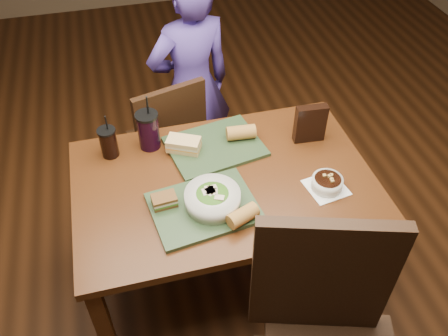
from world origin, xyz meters
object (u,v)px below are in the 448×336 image
Objects in this scene: dining_table at (224,194)px; baguette_far at (241,132)px; chair_far at (171,140)px; salad_bowl at (213,198)px; cup_berry at (148,130)px; diner at (192,87)px; tray_near at (204,207)px; cup_cola at (109,142)px; chip_bag at (310,124)px; tray_far at (215,146)px; soup_bowl at (327,183)px; sandwich_near at (164,200)px; sandwich_far at (184,144)px; baguette_near at (243,216)px.

dining_table is 0.31m from baguette_far.
chair_far reaches higher than salad_bowl.
cup_berry is at bearing 113.23° from salad_bowl.
tray_near is (-0.15, -0.98, 0.08)m from diner.
salad_bowl is at bearing -121.21° from baguette_far.
cup_cola reaches higher than chip_bag.
tray_far reaches higher than dining_table.
tray_near is 1.85× the size of salad_bowl.
cup_cola is (-0.46, 0.29, 0.16)m from dining_table.
chair_far is at bearing 125.46° from soup_bowl.
sandwich_near is at bearing -156.65° from chip_bag.
sandwich_far is 0.59m from chip_bag.
baguette_near is at bearing -132.71° from chip_bag.
salad_bowl reaches higher than soup_bowl.
diner reaches higher than baguette_far.
diner is 0.63m from tray_far.
baguette_far is at bearing 87.92° from diner.
baguette_far is at bearing -53.58° from chair_far.
tray_near is 0.53m from soup_bowl.
chip_bag is at bearing 109.54° from diner.
salad_bowl is 0.57m from cup_cola.
chip_bag is at bearing -37.37° from chair_far.
sandwich_near is 0.43m from cup_cola.
tray_far is at bearing -171.87° from baguette_far.
tray_near is at bearing -88.25° from sandwich_far.
tray_near is at bearing 68.34° from diner.
baguette_far is (-0.27, 0.39, 0.02)m from soup_bowl.
chair_far is 5.26× the size of sandwich_far.
chip_bag is (0.44, -0.05, 0.09)m from tray_far.
salad_bowl is (0.06, -0.76, 0.31)m from chair_far.
sandwich_far is 1.37× the size of baguette_near.
diner is at bearing 81.40° from tray_near.
sandwich_far is at bearing -11.95° from cup_cola.
baguette_far is (0.42, 0.33, 0.01)m from sandwich_near.
sandwich_far is at bearing 145.23° from soup_bowl.
baguette_far reaches higher than tray_near.
cup_berry reaches higher than sandwich_far.
baguette_near reaches higher than sandwich_far.
diner is 0.63m from baguette_far.
sandwich_near is at bearing -100.39° from chair_far.
salad_bowl is 2.18× the size of sandwich_near.
chair_far reaches higher than tray_far.
diner is at bearing 83.54° from salad_bowl.
tray_near is 0.66m from chip_bag.
chip_bag reaches higher than tray_near.
chair_far is at bearing 94.40° from salad_bowl.
cup_cola is (-0.34, 0.43, 0.07)m from tray_near.
cup_berry reaches higher than salad_bowl.
tray_near and tray_far have the same top height.
chair_far is 2.14× the size of tray_far.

